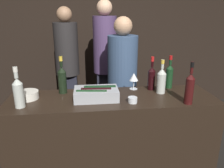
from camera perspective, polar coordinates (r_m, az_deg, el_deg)
The scene contains 15 objects.
wall_back_chalkboard at distance 3.89m, azimuth -3.50°, elevation 13.95°, with size 6.40×0.06×2.80m.
bar_counter at distance 2.20m, azimuth 0.08°, elevation -15.22°, with size 1.88×0.55×0.96m.
ice_bin_with_bottles at distance 1.93m, azimuth -4.13°, elevation -2.38°, with size 0.38×0.24×0.11m.
bowl_white at distance 2.08m, azimuth -21.25°, elevation -2.67°, with size 0.20×0.20×0.07m.
wine_glass at distance 2.17m, azimuth 5.72°, elevation 1.74°, with size 0.09×0.09×0.17m.
candle_votive at distance 1.87m, azimuth 5.41°, elevation -4.16°, with size 0.08×0.08×0.05m.
red_wine_bottle_black_foil at distance 1.91m, azimuth 19.61°, elevation -0.85°, with size 0.07×0.07×0.36m.
white_wine_bottle at distance 1.89m, azimuth -23.28°, elevation -1.73°, with size 0.08×0.08×0.34m.
rose_wine_bottle at distance 2.10m, azimuth 12.78°, elevation 1.04°, with size 0.08×0.08×0.32m.
red_wine_bottle_burgundy at distance 2.27m, azimuth 14.75°, elevation 2.31°, with size 0.07×0.07×0.33m.
red_wine_bottle_tall at distance 2.18m, azimuth 10.29°, elevation 1.83°, with size 0.07×0.07×0.33m.
champagne_bottle at distance 2.10m, azimuth -12.89°, elevation 1.36°, with size 0.08×0.08×0.36m.
person_in_hoodie at distance 2.63m, azimuth 2.68°, elevation 1.19°, with size 0.35×0.35×1.65m.
person_blond_tee at distance 3.27m, azimuth -11.59°, elevation 5.58°, with size 0.34×0.34×1.77m.
person_grey_polo at distance 3.13m, azimuth -1.85°, elevation 6.46°, with size 0.32×0.32×1.86m.
Camera 1 is at (-0.21, -1.55, 1.69)m, focal length 35.00 mm.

